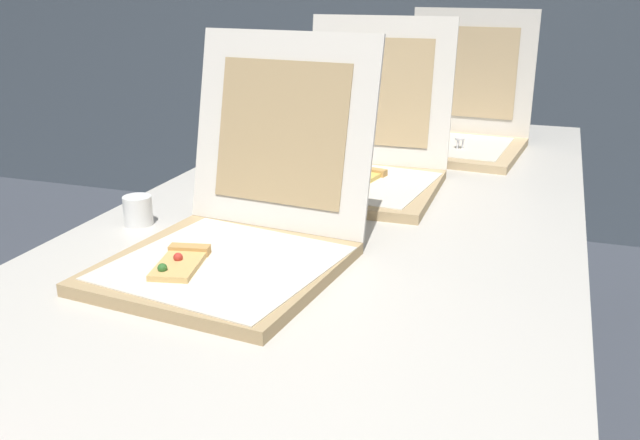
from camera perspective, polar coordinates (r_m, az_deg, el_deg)
table at (r=1.47m, az=1.50°, el=-1.58°), size 0.99×2.35×0.76m
pizza_box_front at (r=1.22m, az=-7.04°, el=-1.18°), size 0.42×0.50×0.39m
pizza_box_middle at (r=1.67m, az=3.43°, el=4.64°), size 0.38×0.44×0.39m
pizza_box_back at (r=2.09m, az=11.26°, el=7.27°), size 0.41×0.41×0.40m
cup_white_near_center at (r=1.46m, az=-14.81°, el=0.76°), size 0.06×0.06×0.06m
cup_white_mid at (r=1.63m, az=-9.16°, el=3.03°), size 0.06×0.06×0.06m
cup_white_far at (r=1.89m, az=-2.60°, el=5.53°), size 0.06×0.06×0.06m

